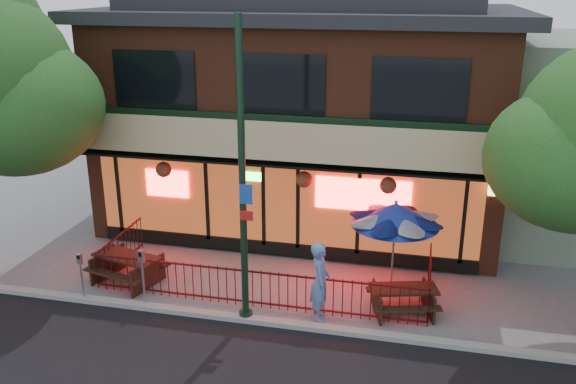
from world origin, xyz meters
name	(u,v)px	position (x,y,z in m)	size (l,w,h in m)	color
ground	(251,310)	(0.00, 0.00, 0.00)	(80.00, 80.00, 0.00)	gray
curb	(245,319)	(0.00, -0.50, 0.06)	(80.00, 0.25, 0.12)	#999993
restaurant_building	(309,92)	(0.00, 7.11, 4.13)	(12.96, 9.49, 8.05)	brown
patio_fence	(256,278)	(0.00, 0.50, 0.63)	(8.44, 2.62, 1.00)	#420E11
street_light	(243,194)	(0.00, -0.40, 3.15)	(0.43, 0.32, 7.00)	black
picnic_table_left	(127,265)	(-3.59, 0.70, 0.51)	(2.11, 1.81, 0.77)	#351B13
picnic_table_right	(403,296)	(3.60, 0.70, 0.45)	(1.87, 1.61, 0.69)	#311C11
patio_umbrella	(395,214)	(3.26, 1.75, 2.14)	(2.19, 2.19, 2.51)	gray
pedestrian	(320,282)	(1.70, 0.00, 0.98)	(0.72, 0.47, 1.96)	#5D7FBB
parking_meter_near	(142,269)	(-2.58, -0.40, 1.03)	(0.15, 0.13, 1.52)	gray
parking_meter_far	(81,269)	(-4.20, -0.48, 0.87)	(0.12, 0.11, 1.29)	#9A9CA2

